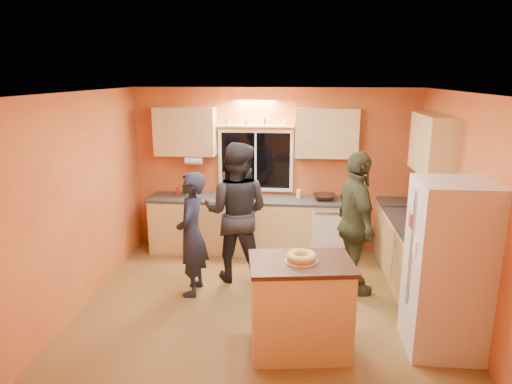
# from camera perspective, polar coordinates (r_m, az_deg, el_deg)

# --- Properties ---
(ground) EXTENTS (4.50, 4.50, 0.00)m
(ground) POSITION_cam_1_polar(r_m,az_deg,el_deg) (5.92, 1.18, -13.67)
(ground) COLOR brown
(ground) RESTS_ON ground
(room_shell) EXTENTS (4.54, 4.04, 2.61)m
(room_shell) POSITION_cam_1_polar(r_m,az_deg,el_deg) (5.74, 2.74, 2.67)
(room_shell) COLOR orange
(room_shell) RESTS_ON ground
(back_counter) EXTENTS (4.23, 0.62, 0.90)m
(back_counter) POSITION_cam_1_polar(r_m,az_deg,el_deg) (7.30, 2.22, -4.23)
(back_counter) COLOR tan
(back_counter) RESTS_ON ground
(right_counter) EXTENTS (0.62, 1.84, 0.90)m
(right_counter) POSITION_cam_1_polar(r_m,az_deg,el_deg) (6.37, 19.48, -7.94)
(right_counter) COLOR tan
(right_counter) RESTS_ON ground
(refrigerator) EXTENTS (0.72, 0.70, 1.80)m
(refrigerator) POSITION_cam_1_polar(r_m,az_deg,el_deg) (5.04, 22.81, -8.79)
(refrigerator) COLOR silver
(refrigerator) RESTS_ON ground
(island) EXTENTS (1.11, 0.83, 0.99)m
(island) POSITION_cam_1_polar(r_m,az_deg,el_deg) (4.82, 5.53, -13.95)
(island) COLOR tan
(island) RESTS_ON ground
(bundt_pastry) EXTENTS (0.31, 0.31, 0.09)m
(bundt_pastry) POSITION_cam_1_polar(r_m,az_deg,el_deg) (4.59, 5.69, -8.08)
(bundt_pastry) COLOR tan
(bundt_pastry) RESTS_ON island
(person_left) EXTENTS (0.40, 0.60, 1.62)m
(person_left) POSITION_cam_1_polar(r_m,az_deg,el_deg) (5.92, -8.04, -5.23)
(person_left) COLOR black
(person_left) RESTS_ON ground
(person_center) EXTENTS (1.02, 0.84, 1.93)m
(person_center) POSITION_cam_1_polar(r_m,az_deg,el_deg) (6.24, -2.44, -2.56)
(person_center) COLOR black
(person_center) RESTS_ON ground
(person_right) EXTENTS (0.67, 1.17, 1.88)m
(person_right) POSITION_cam_1_polar(r_m,az_deg,el_deg) (5.98, 12.36, -3.92)
(person_right) COLOR #2E311F
(person_right) RESTS_ON ground
(mixing_bowl) EXTENTS (0.36, 0.36, 0.09)m
(mixing_bowl) POSITION_cam_1_polar(r_m,az_deg,el_deg) (7.17, 8.51, -0.62)
(mixing_bowl) COLOR black
(mixing_bowl) RESTS_ON back_counter
(utensil_crock) EXTENTS (0.14, 0.14, 0.17)m
(utensil_crock) POSITION_cam_1_polar(r_m,az_deg,el_deg) (7.21, -3.93, -0.06)
(utensil_crock) COLOR beige
(utensil_crock) RESTS_ON back_counter
(potted_plant) EXTENTS (0.34, 0.32, 0.30)m
(potted_plant) POSITION_cam_1_polar(r_m,az_deg,el_deg) (5.85, 20.62, -3.83)
(potted_plant) COLOR gray
(potted_plant) RESTS_ON right_counter
(red_box) EXTENTS (0.20, 0.18, 0.07)m
(red_box) POSITION_cam_1_polar(r_m,az_deg,el_deg) (6.34, 19.51, -3.42)
(red_box) COLOR #B41B20
(red_box) RESTS_ON right_counter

